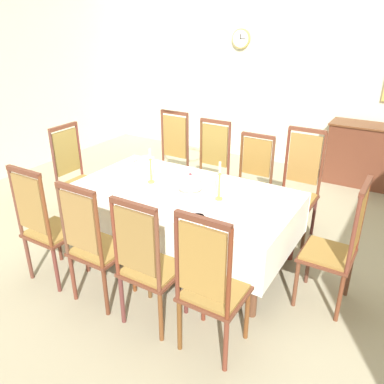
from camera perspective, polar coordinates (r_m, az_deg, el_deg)
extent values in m
cube|color=tan|center=(4.25, -0.65, -8.77)|extent=(7.02, 6.33, 0.04)
cube|color=beige|center=(6.54, 15.00, 17.73)|extent=(7.02, 0.08, 3.26)
cylinder|color=brown|center=(4.25, -16.16, -4.02)|extent=(0.07, 0.07, 0.70)
cylinder|color=brown|center=(3.27, 9.13, -12.73)|extent=(0.07, 0.07, 0.70)
cylinder|color=brown|center=(4.88, -7.94, 0.57)|extent=(0.07, 0.07, 0.70)
cylinder|color=maroon|center=(4.05, 14.51, -5.28)|extent=(0.07, 0.07, 0.70)
cube|color=brown|center=(3.86, -1.25, -0.79)|extent=(2.05, 1.06, 0.08)
cube|color=brown|center=(3.84, -1.26, -0.05)|extent=(2.17, 1.18, 0.03)
cube|color=white|center=(3.83, -1.26, 0.18)|extent=(2.19, 1.20, 0.00)
cube|color=white|center=(3.51, -6.43, -6.47)|extent=(2.19, 0.00, 0.43)
cube|color=white|center=(4.39, 2.89, 0.31)|extent=(2.19, 0.00, 0.43)
cube|color=white|center=(4.55, -12.89, 0.59)|extent=(0.00, 1.20, 0.43)
cube|color=white|center=(3.54, 13.93, -6.79)|extent=(0.00, 1.20, 0.43)
cylinder|color=#5B2D20|center=(4.20, -18.95, -6.72)|extent=(0.04, 0.04, 0.46)
cylinder|color=brown|center=(3.94, -15.28, -8.35)|extent=(0.04, 0.04, 0.46)
cylinder|color=brown|center=(4.02, -22.81, -8.85)|extent=(0.04, 0.04, 0.46)
cylinder|color=brown|center=(3.75, -19.22, -10.74)|extent=(0.04, 0.04, 0.46)
cube|color=brown|center=(3.85, -19.57, -5.60)|extent=(0.44, 0.42, 0.03)
cube|color=olive|center=(3.84, -19.62, -5.28)|extent=(0.40, 0.38, 0.02)
cylinder|color=brown|center=(3.75, -24.40, -1.37)|extent=(0.03, 0.03, 0.66)
cylinder|color=brown|center=(3.46, -20.61, -2.88)|extent=(0.03, 0.03, 0.66)
cube|color=olive|center=(3.59, -22.67, -1.62)|extent=(0.34, 0.02, 0.50)
cube|color=brown|center=(3.48, -23.45, 2.77)|extent=(0.40, 0.04, 0.04)
cylinder|color=#5D2C1F|center=(4.94, -2.93, -0.48)|extent=(0.04, 0.04, 0.46)
cylinder|color=brown|center=(5.14, -6.45, 0.44)|extent=(0.04, 0.04, 0.46)
cylinder|color=brown|center=(5.21, -0.73, 0.94)|extent=(0.04, 0.04, 0.46)
cylinder|color=brown|center=(5.41, -4.16, 1.77)|extent=(0.04, 0.04, 0.46)
cube|color=brown|center=(5.08, -3.64, 3.19)|extent=(0.44, 0.42, 0.03)
cube|color=olive|center=(5.07, -3.65, 3.45)|extent=(0.40, 0.38, 0.02)
cylinder|color=brown|center=(5.01, -0.66, 7.34)|extent=(0.03, 0.03, 0.70)
cylinder|color=brown|center=(5.21, -4.34, 7.97)|extent=(0.03, 0.03, 0.70)
cube|color=olive|center=(5.10, -2.54, 8.05)|extent=(0.34, 0.02, 0.54)
cube|color=brown|center=(5.02, -2.61, 11.52)|extent=(0.40, 0.04, 0.04)
cylinder|color=maroon|center=(3.81, -13.05, -9.31)|extent=(0.04, 0.04, 0.46)
cylinder|color=brown|center=(3.59, -8.56, -11.21)|extent=(0.04, 0.04, 0.46)
cylinder|color=brown|center=(3.62, -17.02, -11.88)|extent=(0.04, 0.04, 0.46)
cylinder|color=#5A2D1C|center=(3.38, -12.50, -14.12)|extent=(0.04, 0.04, 0.46)
cube|color=brown|center=(3.46, -13.17, -8.33)|extent=(0.44, 0.42, 0.03)
cube|color=olive|center=(3.45, -13.20, -7.99)|extent=(0.40, 0.38, 0.02)
cylinder|color=brown|center=(3.32, -18.40, -3.91)|extent=(0.03, 0.03, 0.64)
cylinder|color=brown|center=(3.06, -13.52, -5.81)|extent=(0.03, 0.03, 0.64)
cube|color=olive|center=(3.17, -16.13, -4.32)|extent=(0.34, 0.02, 0.48)
cube|color=brown|center=(3.05, -16.75, 0.40)|extent=(0.40, 0.04, 0.04)
cylinder|color=maroon|center=(4.66, 3.09, -2.06)|extent=(0.04, 0.04, 0.46)
cylinder|color=#5D3219|center=(4.83, -0.88, -1.02)|extent=(0.04, 0.04, 0.46)
cylinder|color=brown|center=(4.95, 5.06, -0.47)|extent=(0.04, 0.04, 0.46)
cylinder|color=maroon|center=(5.11, 1.25, 0.46)|extent=(0.04, 0.04, 0.46)
cube|color=brown|center=(4.79, 2.17, 1.87)|extent=(0.44, 0.42, 0.03)
cube|color=olive|center=(4.78, 2.18, 2.14)|extent=(0.40, 0.38, 0.02)
cylinder|color=brown|center=(4.74, 5.43, 6.02)|extent=(0.03, 0.03, 0.67)
cylinder|color=brown|center=(4.92, 1.33, 6.78)|extent=(0.03, 0.03, 0.67)
cube|color=olive|center=(4.82, 3.35, 6.79)|extent=(0.34, 0.02, 0.51)
cube|color=brown|center=(4.73, 3.44, 10.25)|extent=(0.40, 0.04, 0.04)
cylinder|color=brown|center=(3.50, -6.29, -12.12)|extent=(0.04, 0.04, 0.46)
cylinder|color=#5B2924|center=(3.33, -0.89, -14.21)|extent=(0.04, 0.04, 0.46)
cylinder|color=brown|center=(3.29, -10.19, -15.21)|extent=(0.04, 0.04, 0.46)
cylinder|color=brown|center=(3.10, -4.59, -17.73)|extent=(0.04, 0.04, 0.46)
cube|color=brown|center=(3.15, -5.68, -11.35)|extent=(0.44, 0.42, 0.03)
cube|color=olive|center=(3.14, -5.70, -10.99)|extent=(0.40, 0.38, 0.02)
cylinder|color=brown|center=(2.96, -11.22, -6.63)|extent=(0.03, 0.03, 0.64)
cylinder|color=brown|center=(2.74, -5.03, -8.92)|extent=(0.03, 0.03, 0.64)
cube|color=olive|center=(2.83, -8.29, -7.19)|extent=(0.34, 0.02, 0.49)
cube|color=brown|center=(2.69, -8.66, -1.91)|extent=(0.40, 0.04, 0.04)
cylinder|color=maroon|center=(4.46, 9.37, -3.68)|extent=(0.04, 0.04, 0.46)
cylinder|color=brown|center=(4.59, 5.00, -2.56)|extent=(0.04, 0.04, 0.46)
cylinder|color=brown|center=(4.76, 11.04, -1.91)|extent=(0.04, 0.04, 0.46)
cylinder|color=#5B2F20|center=(4.89, 6.89, -0.91)|extent=(0.04, 0.04, 0.46)
cube|color=brown|center=(4.57, 8.25, 0.48)|extent=(0.44, 0.42, 0.03)
cube|color=olive|center=(4.56, 8.27, 0.76)|extent=(0.40, 0.38, 0.02)
cylinder|color=brown|center=(4.56, 11.68, 4.24)|extent=(0.03, 0.03, 0.58)
cylinder|color=brown|center=(4.69, 7.21, 5.14)|extent=(0.03, 0.03, 0.58)
cube|color=olive|center=(4.61, 9.44, 5.04)|extent=(0.34, 0.02, 0.44)
cube|color=brown|center=(4.54, 9.67, 8.12)|extent=(0.40, 0.04, 0.04)
cylinder|color=maroon|center=(3.26, 1.71, -15.17)|extent=(0.04, 0.04, 0.46)
cylinder|color=brown|center=(3.14, 8.04, -17.32)|extent=(0.04, 0.04, 0.46)
cylinder|color=brown|center=(3.03, -1.84, -18.88)|extent=(0.04, 0.04, 0.46)
cylinder|color=brown|center=(2.90, 4.96, -21.50)|extent=(0.04, 0.04, 0.46)
cube|color=brown|center=(2.92, 3.32, -14.65)|extent=(0.44, 0.42, 0.03)
cube|color=olive|center=(2.90, 3.33, -14.28)|extent=(0.40, 0.38, 0.02)
cylinder|color=brown|center=(2.65, -2.23, -9.58)|extent=(0.03, 0.03, 0.68)
cylinder|color=maroon|center=(2.50, 5.46, -12.13)|extent=(0.03, 0.03, 0.68)
cube|color=olive|center=(2.55, 1.49, -10.22)|extent=(0.34, 0.02, 0.52)
cube|color=brown|center=(2.39, 1.57, -4.15)|extent=(0.40, 0.04, 0.04)
cylinder|color=brown|center=(4.32, 16.12, -5.36)|extent=(0.04, 0.04, 0.46)
cylinder|color=brown|center=(4.41, 11.40, -4.19)|extent=(0.04, 0.04, 0.46)
cylinder|color=#5A2B28|center=(4.63, 17.37, -3.42)|extent=(0.04, 0.04, 0.46)
cylinder|color=brown|center=(4.72, 12.94, -2.37)|extent=(0.04, 0.04, 0.46)
cube|color=brown|center=(4.41, 14.78, -1.03)|extent=(0.44, 0.42, 0.03)
cube|color=olive|center=(4.40, 14.81, -0.74)|extent=(0.40, 0.38, 0.02)
cylinder|color=brown|center=(4.40, 18.45, 3.71)|extent=(0.03, 0.03, 0.72)
cylinder|color=maroon|center=(4.49, 13.65, 4.70)|extent=(0.03, 0.03, 0.72)
cube|color=olive|center=(4.43, 16.08, 4.65)|extent=(0.34, 0.02, 0.55)
cube|color=brown|center=(4.34, 16.58, 8.67)|extent=(0.40, 0.04, 0.04)
cylinder|color=brown|center=(4.89, -12.42, -1.32)|extent=(0.04, 0.04, 0.46)
cylinder|color=brown|center=(4.66, -15.57, -3.04)|extent=(0.04, 0.04, 0.46)
cylinder|color=brown|center=(5.13, -15.37, -0.40)|extent=(0.04, 0.04, 0.46)
cylinder|color=brown|center=(4.90, -18.51, -1.99)|extent=(0.04, 0.04, 0.46)
cube|color=brown|center=(4.79, -15.79, 0.94)|extent=(0.42, 0.44, 0.03)
cube|color=olive|center=(4.78, -15.82, 1.21)|extent=(0.38, 0.40, 0.02)
cylinder|color=brown|center=(4.93, -16.17, 5.88)|extent=(0.03, 0.03, 0.67)
cylinder|color=brown|center=(4.69, -19.58, 4.48)|extent=(0.03, 0.03, 0.67)
cube|color=olive|center=(4.80, -17.89, 5.58)|extent=(0.02, 0.34, 0.51)
cube|color=brown|center=(4.71, -18.36, 9.04)|extent=(0.04, 0.40, 0.04)
cylinder|color=brown|center=(3.51, 14.95, -12.84)|extent=(0.04, 0.04, 0.46)
cylinder|color=brown|center=(3.82, 16.68, -9.74)|extent=(0.04, 0.04, 0.46)
cylinder|color=brown|center=(3.46, 20.79, -14.33)|extent=(0.04, 0.04, 0.46)
cylinder|color=brown|center=(3.77, 22.01, -11.04)|extent=(0.04, 0.04, 0.46)
cube|color=brown|center=(3.50, 19.15, -8.73)|extent=(0.42, 0.44, 0.03)
cube|color=olive|center=(3.49, 19.20, -8.39)|extent=(0.38, 0.40, 0.02)
cylinder|color=brown|center=(3.14, 22.52, -6.00)|extent=(0.03, 0.03, 0.66)
cylinder|color=maroon|center=(3.49, 23.67, -3.13)|extent=(0.03, 0.03, 0.66)
cube|color=olive|center=(3.30, 23.22, -3.98)|extent=(0.02, 0.34, 0.50)
cube|color=brown|center=(3.18, 24.10, 0.75)|extent=(0.04, 0.40, 0.04)
cylinder|color=white|center=(3.79, -0.23, 0.09)|extent=(0.14, 0.14, 0.02)
ellipsoid|color=white|center=(3.76, -0.24, 1.00)|extent=(0.25, 0.25, 0.11)
ellipsoid|color=white|center=(3.74, -0.24, 1.92)|extent=(0.22, 0.22, 0.09)
sphere|color=maroon|center=(3.72, -0.24, 2.60)|extent=(0.03, 0.03, 0.03)
cylinder|color=gold|center=(4.04, -5.98, 1.49)|extent=(0.07, 0.07, 0.02)
cylinder|color=gold|center=(3.99, -6.06, 3.16)|extent=(0.02, 0.02, 0.24)
cone|color=gold|center=(3.95, -6.14, 4.83)|extent=(0.04, 0.04, 0.02)
cylinder|color=silver|center=(3.93, -6.18, 5.66)|extent=(0.02, 0.02, 0.10)
cylinder|color=gold|center=(3.65, 3.96, -0.99)|extent=(0.07, 0.07, 0.02)
cylinder|color=gold|center=(3.60, 4.02, 0.86)|extent=(0.02, 0.02, 0.24)
cone|color=gold|center=(3.55, 4.08, 2.74)|extent=(0.04, 0.04, 0.02)
cylinder|color=silver|center=(3.53, 4.11, 3.64)|extent=(0.02, 0.02, 0.10)
cylinder|color=white|center=(4.63, -6.71, 4.72)|extent=(0.19, 0.19, 0.05)
cylinder|color=white|center=(4.63, -6.71, 4.80)|extent=(0.16, 0.16, 0.03)
torus|color=maroon|center=(4.62, -6.72, 4.96)|extent=(0.19, 0.19, 0.01)
cylinder|color=white|center=(3.29, 0.81, -3.83)|extent=(0.15, 0.15, 0.03)
cylinder|color=white|center=(3.28, 0.81, -3.76)|extent=(0.12, 0.12, 0.02)
torus|color=maroon|center=(3.28, 0.81, -3.63)|extent=(0.14, 0.14, 0.01)
cube|color=gold|center=(4.68, -8.13, 4.61)|extent=(0.03, 0.14, 0.00)
ellipsoid|color=gold|center=(4.75, -7.64, 4.96)|extent=(0.03, 0.05, 0.01)
cube|color=gold|center=(3.22, 2.06, -4.72)|extent=(0.01, 0.14, 0.00)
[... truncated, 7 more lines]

